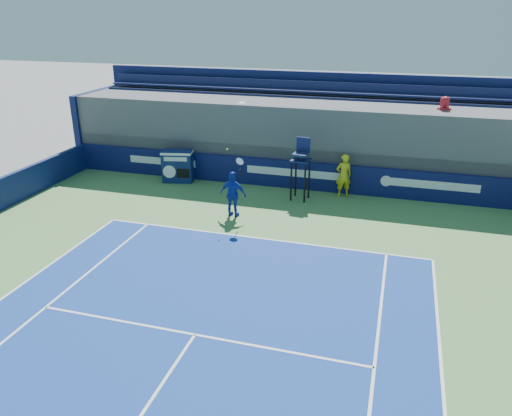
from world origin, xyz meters
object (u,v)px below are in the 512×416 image
(tennis_player, at_px, (233,194))
(umpire_chair, at_px, (301,162))
(ball_person, at_px, (344,175))
(match_clock, at_px, (178,165))

(tennis_player, bearing_deg, umpire_chair, 50.96)
(ball_person, bearing_deg, match_clock, -22.70)
(ball_person, relative_size, tennis_player, 0.69)
(umpire_chair, bearing_deg, match_clock, 173.24)
(ball_person, distance_m, match_clock, 7.19)
(tennis_player, bearing_deg, ball_person, 42.25)
(ball_person, distance_m, umpire_chair, 1.90)
(match_clock, distance_m, tennis_player, 4.76)
(match_clock, bearing_deg, tennis_player, -40.65)
(ball_person, height_order, umpire_chair, umpire_chair)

